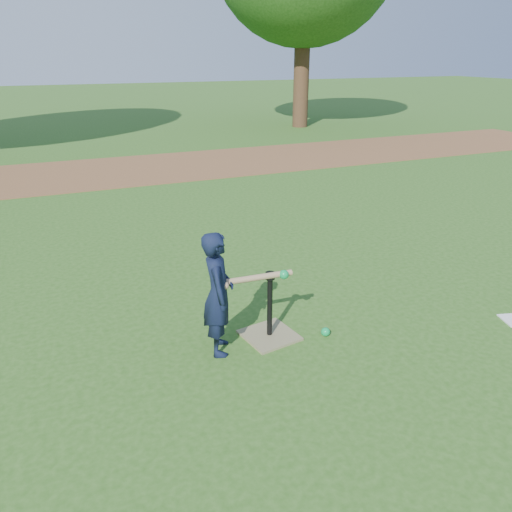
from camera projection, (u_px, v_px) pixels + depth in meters
name	position (u px, v px, depth m)	size (l,w,h in m)	color
ground	(279.00, 353.00, 4.14)	(80.00, 80.00, 0.00)	#285116
dirt_strip	(126.00, 170.00, 10.52)	(24.00, 3.00, 0.01)	brown
child	(218.00, 294.00, 3.99)	(0.38, 0.25, 1.04)	black
wiffle_ball_ground	(325.00, 332.00, 4.37)	(0.08, 0.08, 0.08)	#0D9548
batting_tee	(270.00, 325.00, 4.33)	(0.49, 0.49, 0.61)	#7F7651
swing_action	(260.00, 278.00, 4.08)	(0.63, 0.12, 0.08)	tan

